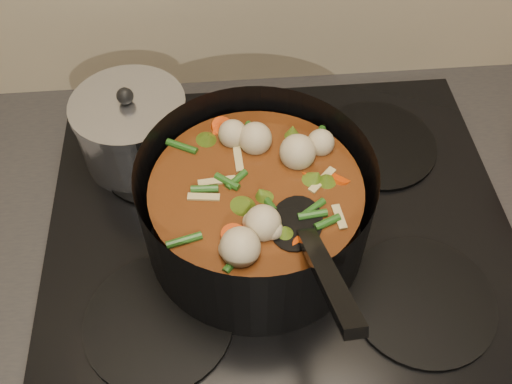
{
  "coord_description": "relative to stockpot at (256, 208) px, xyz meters",
  "views": [
    {
      "loc": [
        -0.07,
        1.49,
        1.56
      ],
      "look_at": [
        -0.03,
        1.91,
        1.03
      ],
      "focal_mm": 40.0,
      "sensor_mm": 36.0,
      "label": 1
    }
  ],
  "objects": [
    {
      "name": "stockpot",
      "position": [
        0.0,
        0.0,
        0.0
      ],
      "size": [
        0.31,
        0.39,
        0.21
      ],
      "rotation": [
        0.0,
        0.0,
        -0.12
      ],
      "color": "black",
      "rests_on": "stovetop"
    },
    {
      "name": "saucepan",
      "position": [
        -0.16,
        0.16,
        -0.01
      ],
      "size": [
        0.16,
        0.16,
        0.13
      ],
      "rotation": [
        0.0,
        0.0,
        -0.36
      ],
      "color": "silver",
      "rests_on": "stovetop"
    },
    {
      "name": "stovetop",
      "position": [
        0.03,
        0.02,
        -0.07
      ],
      "size": [
        0.62,
        0.54,
        0.03
      ],
      "color": "black",
      "rests_on": "counter"
    },
    {
      "name": "counter",
      "position": [
        0.03,
        0.02,
        -0.54
      ],
      "size": [
        2.64,
        0.64,
        0.91
      ],
      "color": "brown",
      "rests_on": "ground"
    }
  ]
}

